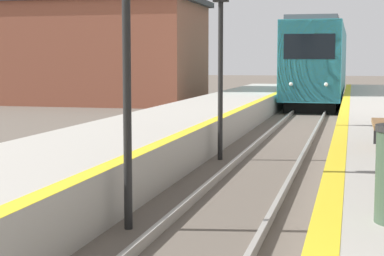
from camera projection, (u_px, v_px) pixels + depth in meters
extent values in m
cube|color=black|center=(319.00, 97.00, 37.21)|extent=(2.36, 16.72, 0.55)
cube|color=teal|center=(320.00, 61.00, 36.99)|extent=(2.77, 18.58, 3.67)
cube|color=gold|center=(309.00, 61.00, 28.10)|extent=(2.72, 0.16, 3.60)
cube|color=black|center=(309.00, 46.00, 27.98)|extent=(2.22, 0.06, 1.10)
cube|color=#59595E|center=(320.00, 27.00, 36.78)|extent=(2.36, 17.65, 0.24)
sphere|color=white|center=(291.00, 84.00, 28.33)|extent=(0.18, 0.18, 0.18)
sphere|color=white|center=(326.00, 84.00, 27.97)|extent=(0.18, 0.18, 0.18)
cylinder|color=black|center=(127.00, 97.00, 9.08)|extent=(0.12, 0.12, 3.82)
cylinder|color=black|center=(220.00, 82.00, 15.53)|extent=(0.12, 0.12, 3.82)
cube|color=#262628|center=(383.00, 133.00, 12.02)|extent=(0.35, 0.08, 0.40)
cube|color=brown|center=(93.00, 54.00, 36.37)|extent=(11.89, 7.13, 5.51)
cube|color=#383333|center=(92.00, 2.00, 36.06)|extent=(12.48, 7.49, 0.30)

